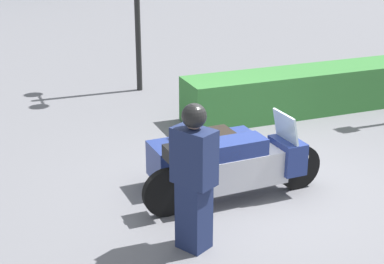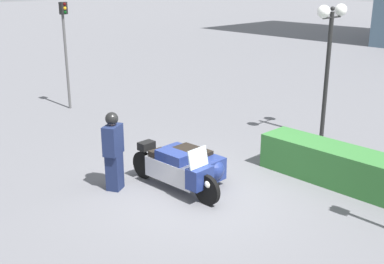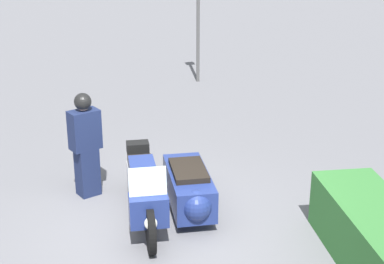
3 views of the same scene
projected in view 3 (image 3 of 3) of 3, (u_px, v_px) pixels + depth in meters
ground_plane at (164, 230)px, 8.70m from camera, size 160.00×160.00×0.00m
police_motorcycle at (169, 190)px, 8.93m from camera, size 2.62×1.29×1.15m
officer_rider at (85, 142)px, 9.50m from camera, size 0.48×0.56×1.75m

